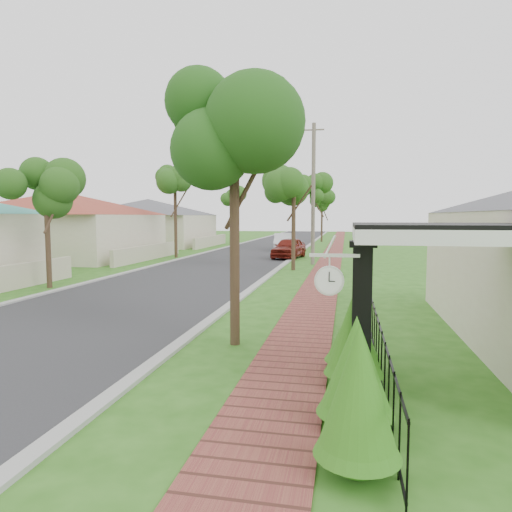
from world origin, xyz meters
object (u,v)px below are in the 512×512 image
Objects in this scene: parked_car_red at (289,248)px; porch_post at (361,328)px; parked_car_white at (283,242)px; utility_pole at (313,194)px; near_tree at (234,138)px; station_clock at (330,279)px.

porch_post is at bearing -71.29° from parked_car_red.
parked_car_red is at bearing 99.87° from porch_post.
utility_pole is (3.30, -10.96, 3.53)m from parked_car_white.
porch_post reaches higher than parked_car_red.
parked_car_white is (-1.40, 7.30, 0.01)m from parked_car_red.
near_tree is at bearing -91.44° from utility_pole.
parked_car_white reaches higher than parked_car_red.
near_tree is 0.69× the size of utility_pole.
near_tree is at bearing -77.26° from parked_car_red.
utility_pole is at bearing -53.74° from parked_car_red.
utility_pole is at bearing 88.56° from near_tree.
porch_post is 0.30× the size of utility_pole.
porch_post reaches higher than parked_car_white.
near_tree is 7.68× the size of station_clock.
near_tree is 4.49m from station_clock.
near_tree reaches higher than parked_car_red.
parked_car_red is 5.54× the size of station_clock.
station_clock is at bearing -87.80° from parked_car_white.
near_tree reaches higher than porch_post.
near_tree reaches higher than parked_car_white.
porch_post is 5.05m from near_tree.
parked_car_white is at bearing 106.76° from utility_pole.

